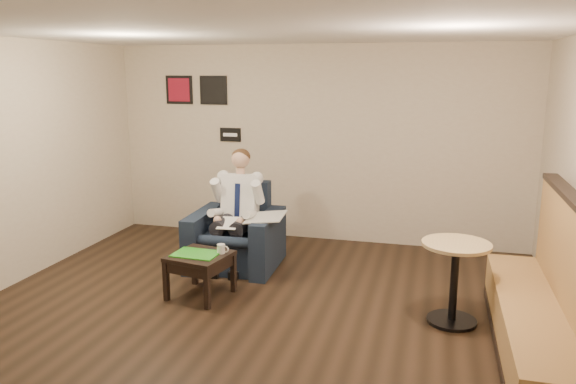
% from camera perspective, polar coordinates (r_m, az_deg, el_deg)
% --- Properties ---
extents(ground, '(6.00, 6.00, 0.00)m').
position_cam_1_polar(ground, '(5.67, -3.88, -13.24)').
color(ground, black).
rests_on(ground, ground).
extents(wall_back, '(6.00, 0.02, 2.80)m').
position_cam_1_polar(wall_back, '(8.08, 2.87, 4.88)').
color(wall_back, beige).
rests_on(wall_back, ground).
extents(wall_front, '(6.00, 0.02, 2.80)m').
position_cam_1_polar(wall_front, '(2.69, -25.82, -11.70)').
color(wall_front, beige).
rests_on(wall_front, ground).
extents(ceiling, '(6.00, 6.00, 0.02)m').
position_cam_1_polar(ceiling, '(5.13, -4.34, 16.28)').
color(ceiling, white).
rests_on(ceiling, wall_back).
extents(seating_sign, '(0.32, 0.02, 0.20)m').
position_cam_1_polar(seating_sign, '(8.42, -5.87, 5.81)').
color(seating_sign, black).
rests_on(seating_sign, wall_back).
extents(art_print_left, '(0.42, 0.03, 0.42)m').
position_cam_1_polar(art_print_left, '(8.69, -10.98, 10.16)').
color(art_print_left, maroon).
rests_on(art_print_left, wall_back).
extents(art_print_right, '(0.42, 0.03, 0.42)m').
position_cam_1_polar(art_print_right, '(8.46, -7.58, 10.22)').
color(art_print_right, black).
rests_on(art_print_right, wall_back).
extents(armchair, '(1.09, 1.09, 1.02)m').
position_cam_1_polar(armchair, '(7.09, -5.36, -3.55)').
color(armchair, black).
rests_on(armchair, ground).
extents(seated_man, '(0.70, 1.02, 1.40)m').
position_cam_1_polar(seated_man, '(6.91, -5.75, -2.33)').
color(seated_man, silver).
rests_on(seated_man, armchair).
extents(lap_papers, '(0.27, 0.36, 0.01)m').
position_cam_1_polar(lap_papers, '(6.83, -6.03, -3.15)').
color(lap_papers, white).
rests_on(lap_papers, seated_man).
extents(newspaper, '(0.49, 0.59, 0.01)m').
position_cam_1_polar(newspaper, '(6.81, -2.27, -2.54)').
color(newspaper, silver).
rests_on(newspaper, armchair).
extents(side_table, '(0.69, 0.69, 0.48)m').
position_cam_1_polar(side_table, '(6.28, -8.89, -8.35)').
color(side_table, black).
rests_on(side_table, ground).
extents(green_folder, '(0.50, 0.37, 0.01)m').
position_cam_1_polar(green_folder, '(6.20, -9.32, -6.21)').
color(green_folder, green).
rests_on(green_folder, side_table).
extents(coffee_mug, '(0.10, 0.10, 0.10)m').
position_cam_1_polar(coffee_mug, '(6.18, -6.81, -5.75)').
color(coffee_mug, white).
rests_on(coffee_mug, side_table).
extents(smartphone, '(0.17, 0.12, 0.01)m').
position_cam_1_polar(smartphone, '(6.31, -7.67, -5.86)').
color(smartphone, black).
rests_on(smartphone, side_table).
extents(banquette, '(0.64, 2.66, 1.36)m').
position_cam_1_polar(banquette, '(5.32, 24.18, -8.15)').
color(banquette, '#A1763E').
rests_on(banquette, ground).
extents(cafe_table, '(0.87, 0.87, 0.82)m').
position_cam_1_polar(cafe_table, '(5.77, 16.51, -8.85)').
color(cafe_table, tan).
rests_on(cafe_table, ground).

